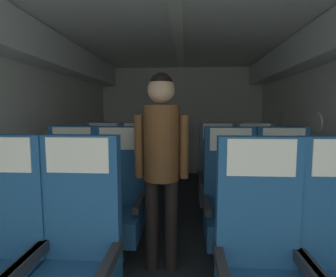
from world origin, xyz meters
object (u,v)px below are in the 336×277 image
Objects in this scene: seat_b_left_window at (70,201)px; seat_c_left_aisle at (138,177)px; seat_b_left_aisle at (118,203)px; seat_a_right_window at (262,269)px; seat_b_right_aisle at (284,206)px; seat_c_right_window at (217,178)px; seat_c_left_window at (102,177)px; seat_c_right_aisle at (255,179)px; seat_b_right_window at (231,206)px; flight_attendant at (161,151)px; seat_a_left_aisle at (75,261)px.

seat_b_left_window is 1.00× the size of seat_c_left_aisle.
seat_a_right_window is at bearing -42.14° from seat_b_left_aisle.
seat_b_right_aisle and seat_c_left_aisle have the same top height.
seat_a_right_window is at bearing -89.84° from seat_c_right_window.
seat_b_left_window is at bearing 178.33° from seat_b_left_aisle.
seat_c_right_aisle is at bearing 0.06° from seat_c_left_window.
seat_b_right_window and seat_c_right_window have the same top height.
seat_c_left_aisle and seat_c_right_aisle have the same top height.
flight_attendant is at bearing 129.56° from seat_a_right_window.
seat_c_left_window is (-0.44, 1.81, 0.00)m from seat_a_left_aisle.
seat_a_left_aisle is 0.90m from seat_b_left_aisle.
seat_b_left_window is at bearing -116.61° from seat_c_left_aisle.
seat_b_left_aisle is at bearing -179.33° from seat_b_right_aisle.
flight_attendant reaches higher than seat_a_left_aisle.
seat_c_right_aisle is (1.90, 0.90, 0.00)m from seat_b_left_window.
seat_b_right_aisle is at bearing 0.67° from seat_b_left_aisle.
seat_b_left_window is 1.00× the size of seat_c_right_aisle.
seat_b_right_aisle is (1.46, 0.92, 0.00)m from seat_a_left_aisle.
seat_b_left_aisle is 1.00× the size of seat_b_right_aisle.
seat_c_right_aisle is (0.45, 1.82, 0.00)m from seat_a_right_window.
seat_a_right_window is 2.33m from seat_c_left_window.
flight_attendant is (-0.59, -1.13, 0.50)m from seat_c_right_window.
seat_a_left_aisle is at bearing -76.35° from seat_c_left_window.
flight_attendant is (-0.58, -0.19, 0.50)m from seat_b_right_window.
seat_b_right_window is at bearing -156.38° from flight_attendant.
seat_a_right_window is at bearing -32.44° from seat_b_left_window.
seat_c_left_aisle is at bearing 118.51° from seat_a_right_window.
flight_attendant reaches higher than seat_c_left_window.
seat_b_left_aisle and seat_b_right_aisle have the same top height.
seat_b_right_aisle is at bearing -162.85° from flight_attendant.
seat_a_right_window and seat_c_right_aisle have the same top height.
seat_a_left_aisle is at bearing -118.62° from seat_c_right_window.
seat_a_left_aisle is 1.00× the size of seat_c_right_window.
seat_b_left_aisle is 0.68m from flight_attendant.
seat_b_left_aisle is at bearing 137.86° from seat_a_right_window.
seat_a_left_aisle and seat_c_left_window have the same top height.
seat_b_right_window is at bearing -0.73° from seat_b_left_window.
seat_b_left_window is 1.00× the size of seat_b_right_aisle.
seat_a_right_window and seat_b_right_window have the same top height.
seat_a_left_aisle is 1.00× the size of seat_b_left_window.
seat_c_right_aisle is at bearing -127.34° from flight_attendant.
seat_b_left_aisle is at bearing -1.67° from seat_b_left_window.
seat_a_left_aisle is 1.00× the size of seat_b_right_window.
seat_b_left_aisle is at bearing -19.32° from flight_attendant.
seat_b_right_window is at bearing -43.18° from seat_c_left_aisle.
flight_attendant is at bearing -70.10° from seat_c_left_aisle.
seat_c_left_window is 1.44m from seat_c_right_window.
seat_a_left_aisle is 1.01m from seat_a_right_window.
seat_c_left_window and seat_c_right_window have the same top height.
seat_c_left_window is 1.00× the size of seat_c_right_aisle.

